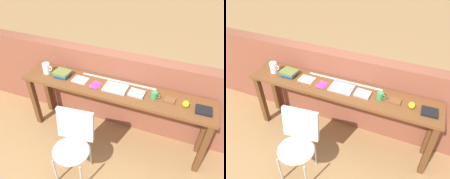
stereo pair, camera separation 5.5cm
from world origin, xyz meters
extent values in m
plane|color=#9E7547|center=(0.00, 0.00, 0.00)|extent=(40.00, 40.00, 0.00)
cube|color=brown|center=(0.00, 0.64, 0.59)|extent=(6.00, 0.20, 1.18)
cube|color=brown|center=(0.00, 0.30, 0.86)|extent=(2.50, 0.44, 0.04)
cube|color=#5B341A|center=(-1.19, 0.14, 0.42)|extent=(0.07, 0.07, 0.84)
cube|color=#5B341A|center=(1.19, 0.14, 0.42)|extent=(0.07, 0.07, 0.84)
cube|color=#5B341A|center=(-1.19, 0.46, 0.42)|extent=(0.07, 0.07, 0.84)
cube|color=#5B341A|center=(1.19, 0.46, 0.42)|extent=(0.07, 0.07, 0.84)
ellipsoid|color=silver|center=(-0.23, -0.46, 0.45)|extent=(0.48, 0.47, 0.08)
cube|color=silver|center=(-0.25, -0.27, 0.69)|extent=(0.45, 0.15, 0.40)
cylinder|color=#B2B2B7|center=(-0.38, -0.63, 0.21)|extent=(0.02, 0.02, 0.41)
cylinder|color=#B2B2B7|center=(-0.05, -0.60, 0.21)|extent=(0.02, 0.02, 0.41)
cylinder|color=#B2B2B7|center=(-0.42, -0.32, 0.21)|extent=(0.02, 0.02, 0.41)
cylinder|color=#B2B2B7|center=(-0.09, -0.28, 0.21)|extent=(0.02, 0.02, 0.41)
cylinder|color=white|center=(-0.98, 0.30, 0.96)|extent=(0.10, 0.10, 0.15)
cone|color=white|center=(-0.98, 0.27, 1.04)|extent=(0.04, 0.03, 0.04)
torus|color=white|center=(-0.93, 0.30, 0.96)|extent=(0.07, 0.01, 0.07)
cube|color=navy|center=(-0.74, 0.31, 0.89)|extent=(0.18, 0.16, 0.02)
cube|color=#19757A|center=(-0.75, 0.30, 0.91)|extent=(0.19, 0.14, 0.03)
cube|color=olive|center=(-0.75, 0.32, 0.94)|extent=(0.23, 0.19, 0.02)
cube|color=white|center=(-0.47, 0.31, 0.89)|extent=(0.20, 0.16, 0.01)
cube|color=orange|center=(-0.24, 0.29, 0.88)|extent=(0.14, 0.15, 0.00)
cube|color=#E5334C|center=(-0.23, 0.27, 0.88)|extent=(0.13, 0.16, 0.00)
cube|color=purple|center=(-0.24, 0.27, 0.89)|extent=(0.11, 0.15, 0.00)
cube|color=#9E9EA3|center=(0.02, 0.31, 0.89)|extent=(0.30, 0.22, 0.02)
cube|color=#9E9EA3|center=(0.31, 0.30, 0.89)|extent=(0.20, 0.16, 0.03)
cylinder|color=#338C4C|center=(0.52, 0.30, 0.93)|extent=(0.08, 0.08, 0.09)
torus|color=#338C4C|center=(0.56, 0.30, 0.93)|extent=(0.06, 0.01, 0.06)
cube|color=brown|center=(0.70, 0.31, 0.89)|extent=(0.14, 0.11, 0.02)
sphere|color=yellow|center=(0.89, 0.28, 0.92)|extent=(0.08, 0.08, 0.08)
cube|color=black|center=(1.08, 0.27, 0.89)|extent=(0.18, 0.16, 0.03)
cube|color=silver|center=(0.00, 0.47, 0.88)|extent=(1.02, 0.03, 0.00)
camera|label=1|loc=(0.77, -1.74, 2.56)|focal=35.00mm
camera|label=2|loc=(0.82, -1.72, 2.56)|focal=35.00mm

